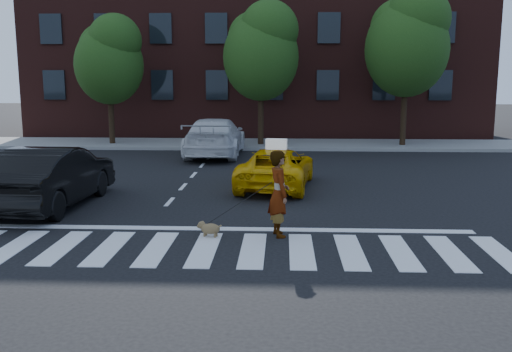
% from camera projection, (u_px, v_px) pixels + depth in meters
% --- Properties ---
extents(ground, '(120.00, 120.00, 0.00)m').
position_uv_depth(ground, '(205.00, 250.00, 11.76)').
color(ground, black).
rests_on(ground, ground).
extents(crosswalk, '(13.00, 2.40, 0.01)m').
position_uv_depth(crosswalk, '(205.00, 249.00, 11.76)').
color(crosswalk, silver).
rests_on(crosswalk, ground).
extents(stop_line, '(12.00, 0.30, 0.01)m').
position_uv_depth(stop_line, '(214.00, 229.00, 13.34)').
color(stop_line, silver).
rests_on(stop_line, ground).
extents(sidewalk_far, '(30.00, 4.00, 0.15)m').
position_uv_depth(sidewalk_far, '(251.00, 144.00, 28.96)').
color(sidewalk_far, slate).
rests_on(sidewalk_far, ground).
extents(building, '(26.00, 10.00, 12.00)m').
position_uv_depth(building, '(258.00, 35.00, 35.30)').
color(building, '#401B17').
rests_on(building, ground).
extents(tree_left, '(3.39, 3.38, 6.50)m').
position_uv_depth(tree_left, '(109.00, 56.00, 28.02)').
color(tree_left, black).
rests_on(tree_left, ground).
extents(tree_mid, '(3.69, 3.69, 7.10)m').
position_uv_depth(tree_mid, '(261.00, 48.00, 27.60)').
color(tree_mid, black).
rests_on(tree_mid, ground).
extents(tree_right, '(4.00, 4.00, 7.70)m').
position_uv_depth(tree_right, '(408.00, 38.00, 27.21)').
color(tree_right, black).
rests_on(tree_right, ground).
extents(taxi, '(2.65, 4.75, 1.26)m').
position_uv_depth(taxi, '(276.00, 168.00, 18.19)').
color(taxi, '#D9A004').
rests_on(taxi, ground).
extents(black_sedan, '(1.99, 5.13, 1.67)m').
position_uv_depth(black_sedan, '(52.00, 177.00, 15.46)').
color(black_sedan, black).
rests_on(black_sedan, ground).
extents(white_suv, '(2.39, 5.79, 1.67)m').
position_uv_depth(white_suv, '(215.00, 137.00, 25.21)').
color(white_suv, silver).
rests_on(white_suv, ground).
extents(woman, '(0.64, 0.80, 1.93)m').
position_uv_depth(woman, '(279.00, 194.00, 12.61)').
color(woman, '#999999').
rests_on(woman, ground).
extents(dog, '(0.59, 0.34, 0.34)m').
position_uv_depth(dog, '(209.00, 228.00, 12.66)').
color(dog, '#885F45').
rests_on(dog, ground).
extents(taxi_sign, '(0.68, 0.36, 0.32)m').
position_uv_depth(taxi_sign, '(276.00, 144.00, 17.86)').
color(taxi_sign, white).
rests_on(taxi_sign, taxi).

